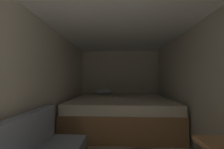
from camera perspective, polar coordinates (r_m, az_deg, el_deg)
name	(u,v)px	position (r m, az deg, el deg)	size (l,w,h in m)	color
wall_back	(120,83)	(4.62, 3.17, -3.37)	(2.47, 0.05, 2.02)	beige
wall_left	(42,88)	(2.50, -25.32, -4.72)	(0.05, 4.78, 2.02)	beige
wall_right	(205,88)	(2.54, 32.37, -4.57)	(0.05, 4.78, 2.02)	beige
ceiling_slab	(122,19)	(2.38, 3.76, 20.43)	(2.47, 4.78, 0.05)	white
bed	(120,112)	(3.64, 3.29, -14.42)	(2.25, 2.01, 0.87)	#9E7247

